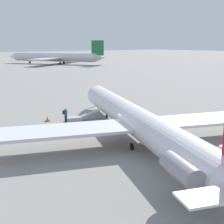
{
  "coord_description": "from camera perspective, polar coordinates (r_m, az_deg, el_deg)",
  "views": [
    {
      "loc": [
        -22.02,
        18.76,
        9.13
      ],
      "look_at": [
        4.38,
        -0.7,
        1.83
      ],
      "focal_mm": 50.0,
      "sensor_mm": 36.0,
      "label": 1
    }
  ],
  "objects": [
    {
      "name": "ground_plane",
      "position": [
        30.33,
        3.86,
        -5.0
      ],
      "size": [
        600.0,
        600.0,
        0.0
      ],
      "primitive_type": "plane",
      "color": "gray"
    },
    {
      "name": "passenger",
      "position": [
        36.8,
        -8.52,
        -0.35
      ],
      "size": [
        0.43,
        0.57,
        1.74
      ],
      "rotation": [
        0.0,
        0.0,
        -1.92
      ],
      "color": "#23232D",
      "rests_on": "ground"
    },
    {
      "name": "boarding_stairs",
      "position": [
        37.39,
        -6.35,
        -1.07
      ],
      "size": [
        2.31,
        4.12,
        1.71
      ],
      "rotation": [
        0.0,
        0.0,
        -1.92
      ],
      "color": "#B2B2B7",
      "rests_on": "ground"
    },
    {
      "name": "traffic_cone_near_stairs",
      "position": [
        37.89,
        -11.73,
        -1.23
      ],
      "size": [
        0.55,
        0.55,
        0.6
      ],
      "color": "black",
      "rests_on": "ground"
    },
    {
      "name": "airplane_main",
      "position": [
        28.86,
        4.62,
        -1.69
      ],
      "size": [
        34.11,
        26.84,
        6.89
      ],
      "rotation": [
        0.0,
        0.0,
        -0.35
      ],
      "color": "silver",
      "rests_on": "ground"
    },
    {
      "name": "airplane_far_left",
      "position": [
        141.35,
        -10.25,
        9.87
      ],
      "size": [
        42.3,
        33.57,
        10.15
      ],
      "rotation": [
        0.0,
        0.0,
        0.59
      ],
      "color": "silver",
      "rests_on": "ground"
    }
  ]
}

